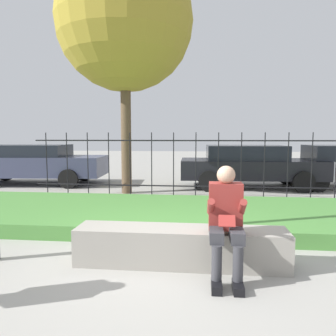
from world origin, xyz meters
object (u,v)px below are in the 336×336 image
stone_bench (181,248)px  car_parked_center (249,165)px  person_seated_reader (226,217)px  car_parked_left (33,163)px  tree_behind_fence (125,23)px

stone_bench → car_parked_center: 6.55m
stone_bench → person_seated_reader: (0.53, -0.29, 0.48)m
car_parked_left → person_seated_reader: bearing=-52.7°
stone_bench → tree_behind_fence: (-1.86, 4.97, 4.41)m
car_parked_center → tree_behind_fence: (-3.55, -1.34, 3.91)m
stone_bench → tree_behind_fence: bearing=110.5°
stone_bench → person_seated_reader: bearing=-28.5°
person_seated_reader → car_parked_left: car_parked_left is taller
person_seated_reader → tree_behind_fence: size_ratio=0.20×
car_parked_center → stone_bench: bearing=-107.1°
stone_bench → person_seated_reader: person_seated_reader is taller
stone_bench → car_parked_left: bearing=130.3°
car_parked_left → tree_behind_fence: 5.39m
car_parked_left → car_parked_center: car_parked_left is taller
person_seated_reader → car_parked_left: 8.81m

